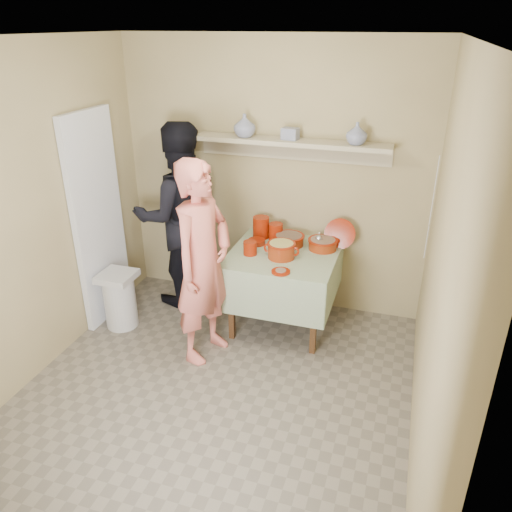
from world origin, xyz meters
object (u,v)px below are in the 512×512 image
at_px(trash_bin, 120,299).
at_px(cazuela_rice, 281,249).
at_px(person_helper, 180,216).
at_px(person_cook, 203,263).
at_px(serving_table, 284,264).

bearing_deg(trash_bin, cazuela_rice, 14.72).
height_order(person_helper, cazuela_rice, person_helper).
bearing_deg(person_cook, person_helper, 50.05).
xyz_separation_m(person_helper, serving_table, (1.11, -0.16, -0.29)).
distance_m(person_helper, serving_table, 1.16).
height_order(cazuela_rice, trash_bin, cazuela_rice).
relative_size(serving_table, cazuela_rice, 2.95).
xyz_separation_m(person_cook, trash_bin, (-0.95, 0.15, -0.59)).
bearing_deg(trash_bin, person_helper, 61.56).
bearing_deg(trash_bin, serving_table, 18.68).
bearing_deg(person_helper, person_cook, 90.71).
relative_size(person_helper, cazuela_rice, 5.63).
xyz_separation_m(person_cook, cazuela_rice, (0.53, 0.53, -0.03)).
height_order(serving_table, cazuela_rice, cazuela_rice).
height_order(serving_table, trash_bin, serving_table).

